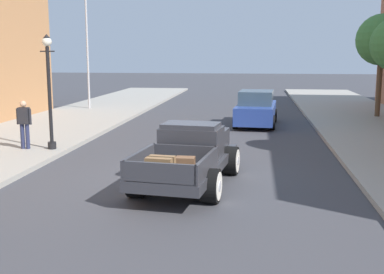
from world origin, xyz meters
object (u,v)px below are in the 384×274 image
at_px(street_lamp_near, 49,83).
at_px(flagpole, 90,11).
at_px(street_tree_third, 382,40).
at_px(car_background_blue, 256,109).
at_px(hotrod_truck_gunmetal, 190,154).
at_px(pedestrian_sidewalk_left, 24,122).

bearing_deg(street_lamp_near, flagpole, 102.71).
distance_m(street_lamp_near, street_tree_third, 16.91).
xyz_separation_m(car_background_blue, street_lamp_near, (-6.90, -7.45, 1.62)).
xyz_separation_m(hotrod_truck_gunmetal, street_lamp_near, (-5.20, 3.12, 1.63)).
height_order(hotrod_truck_gunmetal, pedestrian_sidewalk_left, pedestrian_sidewalk_left).
height_order(pedestrian_sidewalk_left, flagpole, flagpole).
relative_size(car_background_blue, street_lamp_near, 1.15).
bearing_deg(car_background_blue, pedestrian_sidewalk_left, -136.02).
bearing_deg(pedestrian_sidewalk_left, street_lamp_near, 5.62).
xyz_separation_m(hotrod_truck_gunmetal, street_tree_third, (7.95, 13.63, 3.28)).
distance_m(flagpole, street_tree_third, 16.08).
xyz_separation_m(hotrod_truck_gunmetal, flagpole, (-7.95, 15.30, 5.02)).
distance_m(pedestrian_sidewalk_left, street_lamp_near, 1.59).
bearing_deg(hotrod_truck_gunmetal, flagpole, 117.46).
bearing_deg(car_background_blue, flagpole, 153.92).
distance_m(hotrod_truck_gunmetal, car_background_blue, 10.71).
height_order(car_background_blue, pedestrian_sidewalk_left, pedestrian_sidewalk_left).
xyz_separation_m(street_lamp_near, street_tree_third, (13.15, 10.51, 1.65)).
xyz_separation_m(car_background_blue, flagpole, (-9.65, 4.72, 5.00)).
relative_size(car_background_blue, pedestrian_sidewalk_left, 2.67).
bearing_deg(car_background_blue, hotrod_truck_gunmetal, -99.12).
bearing_deg(street_tree_third, flagpole, 174.02).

